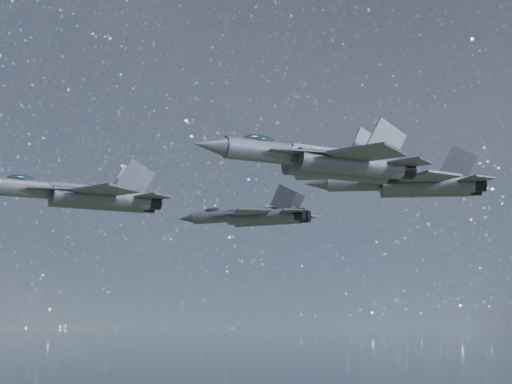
{
  "coord_description": "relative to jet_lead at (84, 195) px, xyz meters",
  "views": [
    {
      "loc": [
        -0.3,
        -69.4,
        135.28
      ],
      "look_at": [
        1.37,
        -2.57,
        148.08
      ],
      "focal_mm": 50.0,
      "sensor_mm": 36.0,
      "label": 1
    }
  ],
  "objects": [
    {
      "name": "jet_lead",
      "position": [
        0.0,
        0.0,
        0.0
      ],
      "size": [
        17.7,
        11.66,
        4.54
      ],
      "rotation": [
        0.0,
        0.0,
        0.41
      ],
      "color": "#353842"
    },
    {
      "name": "jet_left",
      "position": [
        15.85,
        28.82,
        2.68
      ],
      "size": [
        18.96,
        12.46,
        4.87
      ],
      "rotation": [
        0.0,
        0.0,
        -0.41
      ],
      "color": "#353842"
    },
    {
      "name": "jet_right",
      "position": [
        19.89,
        -15.64,
        -0.44
      ],
      "size": [
        16.54,
        10.91,
        4.23
      ],
      "rotation": [
        0.0,
        0.0,
        0.4
      ],
      "color": "#353842"
    },
    {
      "name": "jet_slot",
      "position": [
        30.1,
        2.3,
        1.61
      ],
      "size": [
        17.56,
        12.27,
        4.42
      ],
      "rotation": [
        0.0,
        0.0,
        -0.12
      ],
      "color": "#353842"
    }
  ]
}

